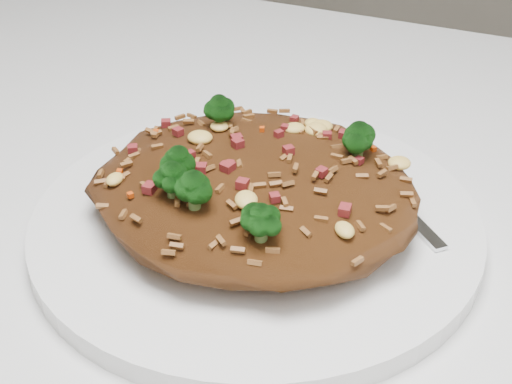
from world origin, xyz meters
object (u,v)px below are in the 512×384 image
(plate, at_px, (256,221))
(fried_rice, at_px, (255,177))
(dining_table, at_px, (175,289))
(fork, at_px, (380,186))

(plate, distance_m, fried_rice, 0.03)
(dining_table, height_order, plate, plate)
(plate, bearing_deg, dining_table, 168.28)
(plate, height_order, fried_rice, fried_rice)
(dining_table, xyz_separation_m, fork, (0.14, 0.04, 0.11))
(plate, bearing_deg, fried_rice, -105.46)
(dining_table, bearing_deg, plate, -11.72)
(dining_table, xyz_separation_m, fried_rice, (0.08, -0.02, 0.13))
(plate, xyz_separation_m, fried_rice, (-0.00, -0.00, 0.03))
(dining_table, relative_size, fried_rice, 5.88)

